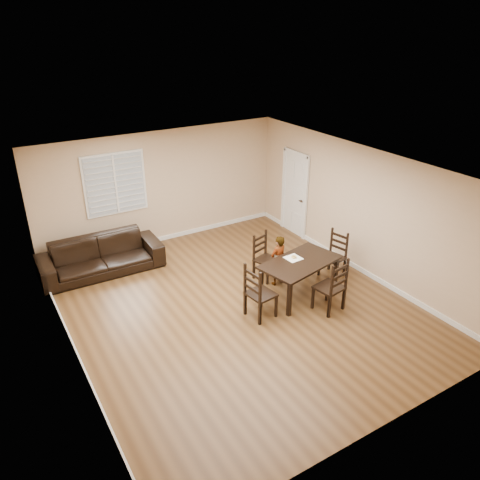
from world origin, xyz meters
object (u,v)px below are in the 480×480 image
chair_near (262,257)px  child (278,260)px  chair_right (336,255)px  dining_table (300,265)px  donut (294,257)px  sofa (101,256)px  chair_far (335,289)px  chair_left (255,295)px

chair_near → child: size_ratio=0.93×
chair_right → child: (-1.29, 0.30, 0.09)m
dining_table → donut: (-0.02, 0.18, 0.11)m
dining_table → sofa: (-3.07, 2.93, -0.27)m
chair_far → child: (-0.29, 1.39, 0.05)m
dining_table → sofa: sofa is taller
dining_table → chair_left: (-1.18, -0.25, -0.16)m
chair_far → sofa: 4.97m
chair_left → donut: (1.17, 0.42, 0.28)m
chair_near → sofa: (-2.85, 1.95, -0.08)m
chair_left → sofa: 3.70m
chair_right → donut: (-1.19, -0.08, 0.31)m
chair_left → sofa: chair_left is taller
chair_near → sofa: size_ratio=0.39×
chair_left → chair_near: bearing=-45.4°
donut → sofa: bearing=138.0°
chair_near → donut: bearing=-93.2°
dining_table → sofa: 4.26m
chair_near → chair_right: chair_near is taller
chair_far → donut: size_ratio=10.13×
chair_far → sofa: chair_far is taller
dining_table → chair_right: (1.17, 0.26, -0.20)m
chair_left → chair_right: 2.41m
chair_near → donut: (0.21, -0.80, 0.31)m
dining_table → sofa: bearing=124.2°
chair_left → chair_right: (2.36, 0.50, -0.04)m
dining_table → chair_near: bearing=90.6°
dining_table → chair_left: size_ratio=1.61×
chair_left → dining_table: bearing=-85.6°
chair_far → chair_right: size_ratio=1.09×
sofa → chair_left: bearing=-58.1°
chair_left → child: (1.06, 0.80, 0.05)m
chair_right → child: bearing=-116.2°
dining_table → chair_left: bearing=179.5°
child → sofa: (-2.95, 2.37, -0.16)m
chair_near → chair_left: 1.56m
dining_table → donut: donut is taller
chair_far → chair_left: chair_far is taller
chair_far → chair_left: (-1.36, 0.58, -0.00)m
child → sofa: 3.79m
chair_left → child: child is taller
dining_table → chair_right: bearing=0.1°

